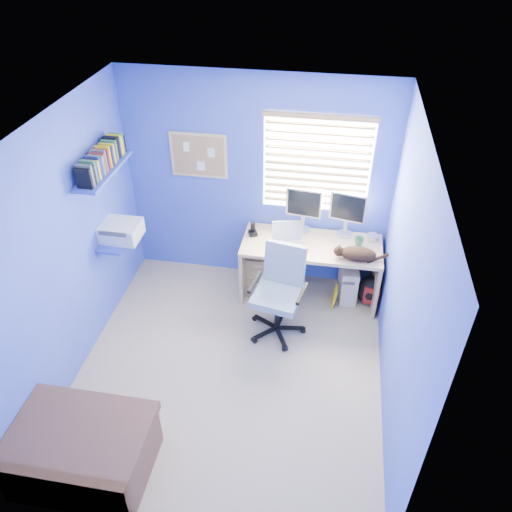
% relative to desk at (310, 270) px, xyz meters
% --- Properties ---
extents(floor, '(3.00, 3.20, 0.00)m').
position_rel_desk_xyz_m(floor, '(-0.68, -1.26, -0.37)').
color(floor, '#A29682').
rests_on(floor, ground).
extents(ceiling, '(3.00, 3.20, 0.00)m').
position_rel_desk_xyz_m(ceiling, '(-0.68, -1.26, 2.13)').
color(ceiling, white).
rests_on(ceiling, wall_back).
extents(wall_back, '(3.00, 0.01, 2.50)m').
position_rel_desk_xyz_m(wall_back, '(-0.68, 0.34, 0.88)').
color(wall_back, blue).
rests_on(wall_back, ground).
extents(wall_front, '(3.00, 0.01, 2.50)m').
position_rel_desk_xyz_m(wall_front, '(-0.68, -2.86, 0.88)').
color(wall_front, blue).
rests_on(wall_front, ground).
extents(wall_left, '(0.01, 3.20, 2.50)m').
position_rel_desk_xyz_m(wall_left, '(-2.18, -1.26, 0.88)').
color(wall_left, blue).
rests_on(wall_left, ground).
extents(wall_right, '(0.01, 3.20, 2.50)m').
position_rel_desk_xyz_m(wall_right, '(0.82, -1.26, 0.88)').
color(wall_right, blue).
rests_on(wall_right, ground).
extents(desk, '(1.55, 0.65, 0.74)m').
position_rel_desk_xyz_m(desk, '(0.00, 0.00, 0.00)').
color(desk, '#E5BD85').
rests_on(desk, floor).
extents(laptop, '(0.38, 0.33, 0.22)m').
position_rel_desk_xyz_m(laptop, '(-0.26, -0.07, 0.48)').
color(laptop, silver).
rests_on(laptop, desk).
extents(monitor_left, '(0.41, 0.17, 0.54)m').
position_rel_desk_xyz_m(monitor_left, '(-0.13, 0.26, 0.64)').
color(monitor_left, silver).
rests_on(monitor_left, desk).
extents(monitor_right, '(0.42, 0.20, 0.54)m').
position_rel_desk_xyz_m(monitor_right, '(0.35, 0.25, 0.64)').
color(monitor_right, silver).
rests_on(monitor_right, desk).
extents(phone, '(0.13, 0.14, 0.17)m').
position_rel_desk_xyz_m(phone, '(-0.68, 0.07, 0.45)').
color(phone, black).
rests_on(phone, desk).
extents(mug, '(0.10, 0.09, 0.10)m').
position_rel_desk_xyz_m(mug, '(0.51, 0.06, 0.42)').
color(mug, '#38784A').
rests_on(mug, desk).
extents(cd_spindle, '(0.13, 0.13, 0.07)m').
position_rel_desk_xyz_m(cd_spindle, '(0.66, 0.19, 0.41)').
color(cd_spindle, silver).
rests_on(cd_spindle, desk).
extents(cat, '(0.39, 0.21, 0.14)m').
position_rel_desk_xyz_m(cat, '(0.50, -0.20, 0.44)').
color(cat, black).
rests_on(cat, desk).
extents(tower_pc, '(0.23, 0.46, 0.45)m').
position_rel_desk_xyz_m(tower_pc, '(0.45, 0.07, -0.14)').
color(tower_pc, beige).
rests_on(tower_pc, floor).
extents(drawer_boxes, '(0.35, 0.28, 0.54)m').
position_rel_desk_xyz_m(drawer_boxes, '(-0.58, -0.02, -0.10)').
color(drawer_boxes, tan).
rests_on(drawer_boxes, floor).
extents(yellow_book, '(0.03, 0.17, 0.24)m').
position_rel_desk_xyz_m(yellow_book, '(0.31, -0.13, -0.25)').
color(yellow_book, yellow).
rests_on(yellow_book, floor).
extents(backpack, '(0.36, 0.29, 0.39)m').
position_rel_desk_xyz_m(backpack, '(0.73, -0.03, -0.18)').
color(backpack, black).
rests_on(backpack, floor).
extents(bed_corner, '(1.06, 0.75, 0.51)m').
position_rel_desk_xyz_m(bed_corner, '(-1.62, -2.54, -0.12)').
color(bed_corner, brown).
rests_on(bed_corner, floor).
extents(office_chair, '(0.68, 0.68, 1.01)m').
position_rel_desk_xyz_m(office_chair, '(-0.28, -0.62, 0.01)').
color(office_chair, black).
rests_on(office_chair, floor).
extents(window_blinds, '(1.15, 0.05, 1.10)m').
position_rel_desk_xyz_m(window_blinds, '(-0.03, 0.31, 1.18)').
color(window_blinds, white).
rests_on(window_blinds, ground).
extents(corkboard, '(0.64, 0.02, 0.52)m').
position_rel_desk_xyz_m(corkboard, '(-1.33, 0.33, 1.18)').
color(corkboard, '#E5BD85').
rests_on(corkboard, ground).
extents(wall_shelves, '(0.42, 0.90, 1.05)m').
position_rel_desk_xyz_m(wall_shelves, '(-2.03, -0.51, 1.06)').
color(wall_shelves, '#2F42BC').
rests_on(wall_shelves, ground).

